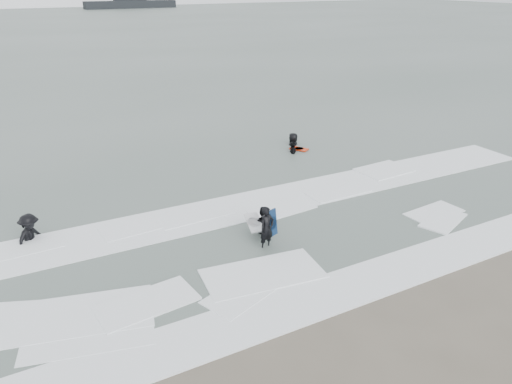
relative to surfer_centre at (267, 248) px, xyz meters
name	(u,v)px	position (x,y,z in m)	size (l,w,h in m)	color
ground	(330,281)	(0.79, -2.69, 0.00)	(320.00, 320.00, 0.00)	brown
sea	(41,35)	(0.79, 77.31, 0.06)	(320.00, 320.00, 0.00)	#47544C
surfer_centre	(267,248)	(0.00, 0.00, 0.00)	(0.58, 0.38, 1.60)	black
surfer_wading	(263,233)	(0.43, 1.08, 0.00)	(0.78, 0.61, 1.61)	black
surfer_breaker	(32,241)	(-7.23, 4.33, 0.00)	(1.24, 0.71, 1.92)	black
surfer_right_near	(293,153)	(6.18, 8.34, 0.00)	(1.06, 0.44, 1.81)	black
surfer_right_far	(293,145)	(6.87, 9.44, 0.00)	(0.92, 0.60, 1.87)	black
surf_foam	(272,230)	(0.79, 1.01, 0.04)	(30.03, 9.06, 0.09)	white
bodyboards	(279,190)	(2.36, 3.26, 0.50)	(7.42, 9.05, 1.25)	#0E2242
vessel_horizon	(130,4)	(32.93, 144.44, 1.35)	(26.73, 4.77, 3.63)	black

